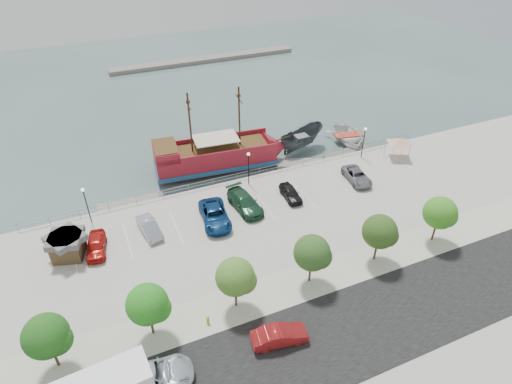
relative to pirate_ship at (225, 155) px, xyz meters
name	(u,v)px	position (x,y,z in m)	size (l,w,h in m)	color
ground	(272,222)	(0.69, -12.73, -1.88)	(160.00, 160.00, 0.00)	#445754
street	(357,328)	(0.69, -28.73, -0.87)	(100.00, 8.00, 0.04)	black
sidewalk	(319,277)	(0.69, -22.73, -0.87)	(100.00, 4.00, 0.05)	beige
seawall_railing	(245,175)	(0.69, -4.93, -0.35)	(50.00, 0.06, 1.00)	slate
far_shore	(205,60)	(10.69, 42.27, -1.48)	(40.00, 3.00, 0.80)	gray
pirate_ship	(225,155)	(0.00, 0.00, 0.00)	(18.00, 6.46, 11.23)	maroon
patrol_boat	(301,141)	(11.19, 0.16, -0.41)	(2.85, 7.59, 2.94)	#393F43
speedboat	(348,137)	(18.55, -0.39, -1.13)	(5.20, 7.29, 1.51)	white
dock_west	(129,204)	(-13.12, -3.53, -1.68)	(6.88, 1.96, 0.39)	gray
dock_mid	(304,163)	(9.67, -3.53, -1.67)	(7.30, 2.08, 0.42)	gray
dock_east	(348,153)	(16.56, -3.53, -1.68)	(7.15, 2.04, 0.41)	slate
shed	(67,245)	(-19.68, -10.78, 0.43)	(3.74, 3.74, 2.47)	#4C3822
canopy_tent	(400,138)	(21.02, -7.93, 1.81)	(4.73, 4.73, 3.09)	slate
street_van	(153,376)	(-15.16, -26.93, -0.08)	(2.66, 5.76, 1.60)	#ADB7BE
street_sedan	(280,336)	(-5.52, -27.36, -0.16)	(1.53, 4.39, 1.45)	#A61B1D
fire_hydrant	(208,320)	(-10.06, -23.53, -0.47)	(0.26, 0.26, 0.75)	gold
lamp_post_left	(85,199)	(-17.31, -6.23, 2.06)	(0.36, 0.36, 4.28)	black
lamp_post_mid	(248,163)	(0.69, -6.23, 2.06)	(0.36, 0.36, 4.28)	black
lamp_post_right	(364,137)	(16.69, -6.23, 2.06)	(0.36, 0.36, 4.28)	black
tree_a	(49,337)	(-21.16, -22.80, 2.42)	(3.30, 3.20, 5.00)	#473321
tree_b	(150,305)	(-14.16, -22.80, 2.42)	(3.30, 3.20, 5.00)	#473321
tree_c	(237,278)	(-7.16, -22.80, 2.42)	(3.30, 3.20, 5.00)	#473321
tree_d	(314,254)	(-0.16, -22.80, 2.42)	(3.30, 3.20, 5.00)	#473321
tree_e	(381,232)	(6.84, -22.80, 2.42)	(3.30, 3.20, 5.00)	#473321
tree_f	(441,214)	(13.84, -22.80, 2.42)	(3.30, 3.20, 5.00)	#473321
parked_car_a	(96,245)	(-17.25, -11.16, -0.14)	(1.74, 4.32, 1.47)	red
parked_car_b	(149,227)	(-11.98, -10.49, -0.18)	(1.49, 4.28, 1.41)	#9DA5B2
parked_car_c	(215,215)	(-5.28, -11.39, -0.07)	(2.70, 5.86, 1.63)	navy
parked_car_d	(245,202)	(-1.52, -10.49, -0.06)	(2.30, 5.67, 1.64)	#1F4B30
parked_car_e	(291,193)	(3.96, -10.75, -0.21)	(1.59, 3.95, 1.35)	black
parked_car_g	(357,176)	(12.87, -10.76, -0.21)	(2.22, 4.82, 1.34)	slate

